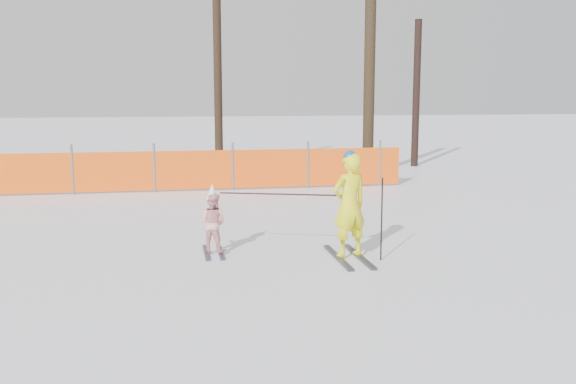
# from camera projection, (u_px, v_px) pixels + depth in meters

# --- Properties ---
(ground) EXTENTS (120.00, 120.00, 0.00)m
(ground) POSITION_uv_depth(u_px,v_px,m) (294.00, 263.00, 9.57)
(ground) COLOR white
(ground) RESTS_ON ground
(adult) EXTENTS (0.67, 1.48, 1.67)m
(adult) POSITION_uv_depth(u_px,v_px,m) (349.00, 205.00, 9.73)
(adult) COLOR black
(adult) RESTS_ON ground
(child) EXTENTS (0.57, 0.97, 1.11)m
(child) POSITION_uv_depth(u_px,v_px,m) (213.00, 222.00, 10.08)
(child) COLOR black
(child) RESTS_ON ground
(ski_poles) EXTENTS (2.37, 0.87, 1.27)m
(ski_poles) POSITION_uv_depth(u_px,v_px,m) (320.00, 204.00, 9.77)
(ski_poles) COLOR black
(ski_poles) RESTS_ON ground
(safety_fence) EXTENTS (16.57, 0.06, 1.25)m
(safety_fence) POSITION_uv_depth(u_px,v_px,m) (83.00, 172.00, 15.99)
(safety_fence) COLOR #595960
(safety_fence) RESTS_ON ground
(tree_trunks) EXTENTS (6.98, 3.05, 6.55)m
(tree_trunks) POSITION_uv_depth(u_px,v_px,m) (331.00, 76.00, 20.24)
(tree_trunks) COLOR #2E2214
(tree_trunks) RESTS_ON ground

